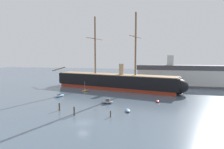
# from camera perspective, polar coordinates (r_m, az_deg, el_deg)

# --- Properties ---
(ground_plane) EXTENTS (400.00, 400.00, 0.00)m
(ground_plane) POSITION_cam_1_polar(r_m,az_deg,el_deg) (46.79, -8.45, -13.98)
(ground_plane) COLOR #4C5B6B
(tall_ship) EXTENTS (71.12, 22.39, 34.64)m
(tall_ship) POSITION_cam_1_polar(r_m,az_deg,el_deg) (91.23, 0.66, -2.05)
(tall_ship) COLOR maroon
(tall_ship) RESTS_ON ground
(dinghy_foreground_right) EXTENTS (2.06, 3.14, 0.69)m
(dinghy_foreground_right) POSITION_cam_1_polar(r_m,az_deg,el_deg) (55.33, 4.70, -10.51)
(dinghy_foreground_right) COLOR #7FB2D6
(dinghy_foreground_right) RESTS_ON ground
(motorboat_near_centre) EXTENTS (4.17, 2.10, 1.68)m
(motorboat_near_centre) POSITION_cam_1_polar(r_m,az_deg,el_deg) (64.16, -1.47, -8.04)
(motorboat_near_centre) COLOR gray
(motorboat_near_centre) RESTS_ON ground
(sailboat_mid_left) EXTENTS (2.92, 4.57, 5.73)m
(sailboat_mid_left) POSITION_cam_1_polar(r_m,az_deg,el_deg) (76.97, -15.28, -6.06)
(sailboat_mid_left) COLOR #7FB2D6
(sailboat_mid_left) RESTS_ON ground
(dinghy_mid_right) EXTENTS (1.24, 2.66, 0.62)m
(dinghy_mid_right) POSITION_cam_1_polar(r_m,az_deg,el_deg) (67.81, 13.33, -7.70)
(dinghy_mid_right) COLOR #B22D28
(dinghy_mid_right) RESTS_ON ground
(sailboat_alongside_bow) EXTENTS (2.67, 3.50, 4.51)m
(sailboat_alongside_bow) POSITION_cam_1_polar(r_m,az_deg,el_deg) (86.33, -7.94, -4.76)
(sailboat_alongside_bow) COLOR orange
(sailboat_alongside_bow) RESTS_ON ground
(motorboat_alongside_stern) EXTENTS (3.36, 5.08, 1.97)m
(motorboat_alongside_stern) POSITION_cam_1_polar(r_m,az_deg,el_deg) (81.49, 17.64, -5.34)
(motorboat_alongside_stern) COLOR gray
(motorboat_alongside_stern) RESTS_ON ground
(sailboat_far_left) EXTENTS (2.62, 3.74, 4.73)m
(sailboat_far_left) POSITION_cam_1_polar(r_m,az_deg,el_deg) (106.69, -12.06, -2.89)
(sailboat_far_left) COLOR #1E284C
(sailboat_far_left) RESTS_ON ground
(dinghy_distant_centre) EXTENTS (2.13, 1.94, 0.48)m
(dinghy_distant_centre) POSITION_cam_1_polar(r_m,az_deg,el_deg) (109.20, 5.50, -2.69)
(dinghy_distant_centre) COLOR #7FB2D6
(dinghy_distant_centre) RESTS_ON ground
(mooring_piling_nearest) EXTENTS (0.32, 0.32, 1.60)m
(mooring_piling_nearest) POSITION_cam_1_polar(r_m,az_deg,el_deg) (50.46, -0.44, -11.52)
(mooring_piling_nearest) COLOR #4C3D2D
(mooring_piling_nearest) RESTS_ON ground
(mooring_piling_left_pair) EXTENTS (0.42, 0.42, 2.18)m
(mooring_piling_left_pair) POSITION_cam_1_polar(r_m,az_deg,el_deg) (58.06, -15.27, -9.16)
(mooring_piling_left_pair) COLOR #4C3D2D
(mooring_piling_left_pair) RESTS_ON ground
(mooring_piling_right_pair) EXTENTS (0.38, 0.38, 2.33)m
(mooring_piling_right_pair) POSITION_cam_1_polar(r_m,az_deg,el_deg) (52.38, -11.10, -10.57)
(mooring_piling_right_pair) COLOR #4C3D2D
(mooring_piling_right_pair) RESTS_ON ground
(dockside_warehouse_right) EXTENTS (49.82, 13.73, 16.12)m
(dockside_warehouse_right) POSITION_cam_1_polar(r_m,az_deg,el_deg) (108.32, 19.83, -0.27)
(dockside_warehouse_right) COLOR #565659
(dockside_warehouse_right) RESTS_ON ground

